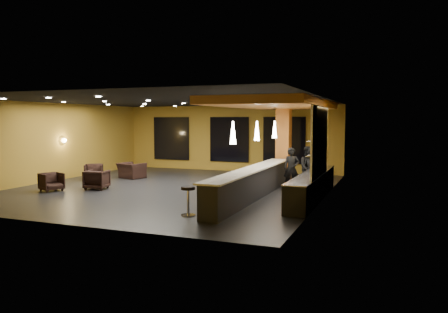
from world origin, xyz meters
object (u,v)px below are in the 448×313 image
(bar_counter, at_px, (252,184))
(staff_a, at_px, (291,169))
(bar_stool_2, at_px, (221,185))
(column, at_px, (284,142))
(bar_stool_1, at_px, (204,192))
(armchair_b, at_px, (97,180))
(prep_counter, at_px, (312,187))
(armchair_a, at_px, (51,182))
(bar_stool_3, at_px, (237,181))
(pendant_0, at_px, (233,133))
(staff_c, at_px, (312,168))
(armchair_c, at_px, (94,172))
(bar_stool_0, at_px, (188,197))
(staff_b, at_px, (309,167))
(armchair_d, at_px, (131,171))
(pendant_1, at_px, (257,131))
(pendant_2, at_px, (275,129))
(bar_stool_5, at_px, (262,173))
(bar_stool_4, at_px, (250,176))

(bar_counter, bearing_deg, staff_a, 68.85)
(bar_stool_2, bearing_deg, column, 80.05)
(bar_stool_1, bearing_deg, armchair_b, 161.60)
(bar_counter, bearing_deg, column, 90.00)
(prep_counter, height_order, armchair_a, prep_counter)
(bar_stool_3, bearing_deg, bar_counter, -36.11)
(bar_counter, distance_m, bar_stool_1, 2.33)
(pendant_0, relative_size, staff_c, 0.42)
(bar_stool_3, bearing_deg, pendant_0, -73.43)
(pendant_0, xyz_separation_m, armchair_c, (-8.16, 3.81, -1.98))
(bar_stool_0, bearing_deg, staff_b, 70.04)
(armchair_b, relative_size, armchair_d, 0.75)
(bar_stool_0, bearing_deg, column, 83.83)
(pendant_1, height_order, pendant_2, same)
(bar_stool_1, xyz_separation_m, bar_stool_5, (0.27, 5.58, -0.05))
(prep_counter, distance_m, bar_stool_0, 4.82)
(pendant_0, distance_m, bar_stool_0, 2.43)
(staff_a, bearing_deg, pendant_2, 124.60)
(pendant_2, height_order, bar_stool_2, pendant_2)
(staff_a, bearing_deg, pendant_0, -117.73)
(pendant_2, relative_size, armchair_c, 0.86)
(pendant_0, height_order, staff_b, pendant_0)
(armchair_c, height_order, bar_stool_2, bar_stool_2)
(pendant_1, relative_size, bar_stool_1, 0.88)
(staff_a, xyz_separation_m, bar_stool_1, (-1.80, -4.42, -0.32))
(pendant_1, xyz_separation_m, bar_stool_1, (-0.92, -2.64, -1.84))
(bar_counter, height_order, bar_stool_5, bar_counter)
(prep_counter, bearing_deg, bar_stool_2, -157.92)
(bar_stool_3, bearing_deg, bar_stool_0, -91.49)
(staff_a, xyz_separation_m, staff_b, (0.55, 0.67, 0.02))
(bar_counter, distance_m, column, 4.77)
(bar_stool_4, bearing_deg, armchair_b, -156.61)
(pendant_0, distance_m, armchair_b, 6.84)
(column, bearing_deg, staff_a, -69.21)
(staff_b, height_order, bar_stool_4, staff_b)
(pendant_0, relative_size, bar_stool_5, 0.98)
(bar_stool_0, xyz_separation_m, bar_stool_5, (0.21, 6.81, -0.08))
(armchair_b, bearing_deg, bar_stool_5, -158.98)
(bar_stool_1, height_order, bar_stool_5, bar_stool_1)
(pendant_2, relative_size, staff_c, 0.42)
(armchair_a, distance_m, bar_stool_3, 7.19)
(staff_c, distance_m, bar_stool_1, 5.58)
(prep_counter, distance_m, bar_stool_4, 3.16)
(bar_stool_2, height_order, bar_stool_4, bar_stool_4)
(bar_counter, height_order, staff_c, staff_c)
(column, relative_size, armchair_a, 4.48)
(armchair_c, bearing_deg, staff_a, -29.53)
(bar_counter, distance_m, bar_stool_2, 1.15)
(pendant_0, bearing_deg, bar_stool_1, -171.09)
(pendant_2, height_order, armchair_b, pendant_2)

